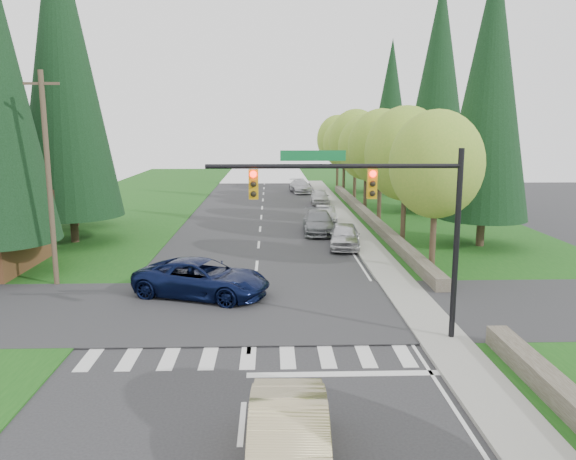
{
  "coord_description": "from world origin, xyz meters",
  "views": [
    {
      "loc": [
        0.76,
        -14.3,
        7.54
      ],
      "look_at": [
        1.57,
        11.1,
        2.8
      ],
      "focal_mm": 35.0,
      "sensor_mm": 36.0,
      "label": 1
    }
  ],
  "objects_px": {
    "parked_car_d": "(320,197)",
    "parked_car_a": "(345,236)",
    "parked_car_b": "(319,222)",
    "parked_car_c": "(326,214)",
    "sedan_champagne": "(289,444)",
    "suv_navy": "(202,278)",
    "parked_car_e": "(300,186)"
  },
  "relations": [
    {
      "from": "sedan_champagne",
      "to": "parked_car_d",
      "type": "xyz_separation_m",
      "value": [
        4.48,
        43.12,
        -0.1
      ]
    },
    {
      "from": "parked_car_a",
      "to": "sedan_champagne",
      "type": "bearing_deg",
      "value": -93.37
    },
    {
      "from": "suv_navy",
      "to": "parked_car_a",
      "type": "bearing_deg",
      "value": -18.19
    },
    {
      "from": "parked_car_e",
      "to": "parked_car_c",
      "type": "bearing_deg",
      "value": -94.78
    },
    {
      "from": "parked_car_c",
      "to": "parked_car_e",
      "type": "xyz_separation_m",
      "value": [
        -0.94,
        19.91,
        0.07
      ]
    },
    {
      "from": "suv_navy",
      "to": "parked_car_d",
      "type": "distance_m",
      "value": 30.87
    },
    {
      "from": "suv_navy",
      "to": "parked_car_b",
      "type": "height_order",
      "value": "suv_navy"
    },
    {
      "from": "parked_car_d",
      "to": "parked_car_e",
      "type": "relative_size",
      "value": 0.85
    },
    {
      "from": "parked_car_a",
      "to": "parked_car_c",
      "type": "height_order",
      "value": "parked_car_a"
    },
    {
      "from": "parked_car_a",
      "to": "parked_car_e",
      "type": "xyz_separation_m",
      "value": [
        -1.2,
        29.32,
        -0.05
      ]
    },
    {
      "from": "sedan_champagne",
      "to": "suv_navy",
      "type": "xyz_separation_m",
      "value": [
        -3.41,
        13.27,
        0.02
      ]
    },
    {
      "from": "parked_car_a",
      "to": "parked_car_e",
      "type": "bearing_deg",
      "value": 99.39
    },
    {
      "from": "parked_car_a",
      "to": "parked_car_d",
      "type": "distance_m",
      "value": 19.9
    },
    {
      "from": "parked_car_a",
      "to": "parked_car_b",
      "type": "distance_m",
      "value": 5.14
    },
    {
      "from": "parked_car_a",
      "to": "parked_car_e",
      "type": "relative_size",
      "value": 0.91
    },
    {
      "from": "sedan_champagne",
      "to": "parked_car_b",
      "type": "relative_size",
      "value": 0.93
    },
    {
      "from": "sedan_champagne",
      "to": "suv_navy",
      "type": "relative_size",
      "value": 0.82
    },
    {
      "from": "parked_car_d",
      "to": "parked_car_e",
      "type": "height_order",
      "value": "parked_car_e"
    },
    {
      "from": "parked_car_a",
      "to": "parked_car_b",
      "type": "bearing_deg",
      "value": 110.5
    },
    {
      "from": "parked_car_d",
      "to": "parked_car_a",
      "type": "bearing_deg",
      "value": -89.34
    },
    {
      "from": "sedan_champagne",
      "to": "parked_car_a",
      "type": "height_order",
      "value": "sedan_champagne"
    },
    {
      "from": "parked_car_a",
      "to": "parked_car_d",
      "type": "xyz_separation_m",
      "value": [
        0.2,
        19.9,
        -0.05
      ]
    },
    {
      "from": "sedan_champagne",
      "to": "parked_car_c",
      "type": "xyz_separation_m",
      "value": [
        4.02,
        32.64,
        -0.17
      ]
    },
    {
      "from": "suv_navy",
      "to": "parked_car_a",
      "type": "relative_size",
      "value": 1.34
    },
    {
      "from": "parked_car_b",
      "to": "parked_car_d",
      "type": "xyz_separation_m",
      "value": [
        1.4,
        14.9,
        -0.05
      ]
    },
    {
      "from": "parked_car_a",
      "to": "parked_car_c",
      "type": "xyz_separation_m",
      "value": [
        -0.25,
        9.42,
        -0.12
      ]
    },
    {
      "from": "parked_car_b",
      "to": "parked_car_c",
      "type": "relative_size",
      "value": 1.36
    },
    {
      "from": "parked_car_a",
      "to": "parked_car_b",
      "type": "height_order",
      "value": "same"
    },
    {
      "from": "sedan_champagne",
      "to": "parked_car_d",
      "type": "relative_size",
      "value": 1.18
    },
    {
      "from": "suv_navy",
      "to": "parked_car_e",
      "type": "bearing_deg",
      "value": 10.11
    },
    {
      "from": "sedan_champagne",
      "to": "parked_car_c",
      "type": "bearing_deg",
      "value": 84.38
    },
    {
      "from": "parked_car_e",
      "to": "parked_car_d",
      "type": "bearing_deg",
      "value": -89.04
    }
  ]
}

